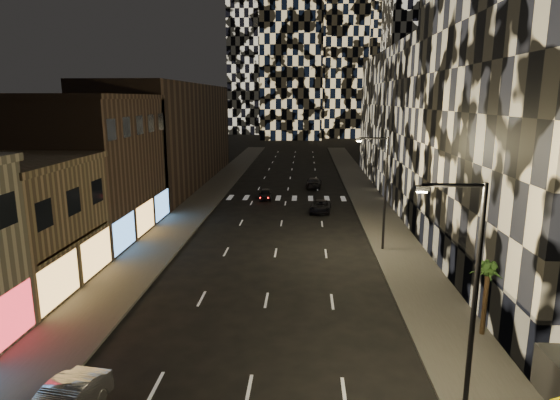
# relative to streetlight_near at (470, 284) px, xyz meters

# --- Properties ---
(sidewalk_left) EXTENTS (4.00, 120.00, 0.15)m
(sidewalk_left) POSITION_rel_streetlight_near_xyz_m (-18.35, 40.00, -5.28)
(sidewalk_left) COLOR #47443F
(sidewalk_left) RESTS_ON ground
(sidewalk_right) EXTENTS (4.00, 120.00, 0.15)m
(sidewalk_right) POSITION_rel_streetlight_near_xyz_m (1.65, 40.00, -5.28)
(sidewalk_right) COLOR #47443F
(sidewalk_right) RESTS_ON ground
(curb_left) EXTENTS (0.20, 120.00, 0.15)m
(curb_left) POSITION_rel_streetlight_near_xyz_m (-16.25, 40.00, -5.28)
(curb_left) COLOR #4C4C47
(curb_left) RESTS_ON ground
(curb_right) EXTENTS (0.20, 120.00, 0.15)m
(curb_right) POSITION_rel_streetlight_near_xyz_m (-0.45, 40.00, -5.28)
(curb_right) COLOR #4C4C47
(curb_right) RESTS_ON ground
(retail_brown) EXTENTS (10.00, 15.00, 12.00)m
(retail_brown) POSITION_rel_streetlight_near_xyz_m (-25.35, 23.50, 0.65)
(retail_brown) COLOR #453227
(retail_brown) RESTS_ON ground
(retail_filler_left) EXTENTS (10.00, 40.00, 14.00)m
(retail_filler_left) POSITION_rel_streetlight_near_xyz_m (-25.35, 50.00, 1.65)
(retail_filler_left) COLOR #453227
(retail_filler_left) RESTS_ON ground
(midrise_base) EXTENTS (0.60, 25.00, 3.00)m
(midrise_base) POSITION_rel_streetlight_near_xyz_m (3.95, 14.50, -3.85)
(midrise_base) COLOR #383838
(midrise_base) RESTS_ON ground
(midrise_filler_right) EXTENTS (16.00, 40.00, 18.00)m
(midrise_filler_right) POSITION_rel_streetlight_near_xyz_m (11.65, 47.00, 3.65)
(midrise_filler_right) COLOR #232326
(midrise_filler_right) RESTS_ON ground
(streetlight_near) EXTENTS (2.55, 0.25, 9.00)m
(streetlight_near) POSITION_rel_streetlight_near_xyz_m (0.00, 0.00, 0.00)
(streetlight_near) COLOR black
(streetlight_near) RESTS_ON sidewalk_right
(streetlight_far) EXTENTS (2.55, 0.25, 9.00)m
(streetlight_far) POSITION_rel_streetlight_near_xyz_m (0.00, 20.00, 0.00)
(streetlight_far) COLOR black
(streetlight_far) RESTS_ON sidewalk_right
(car_dark_midlane) EXTENTS (1.65, 3.79, 1.27)m
(car_dark_midlane) POSITION_rel_streetlight_near_xyz_m (-10.87, 39.16, -4.72)
(car_dark_midlane) COLOR black
(car_dark_midlane) RESTS_ON ground
(car_dark_oncoming) EXTENTS (2.25, 4.92, 1.39)m
(car_dark_oncoming) POSITION_rel_streetlight_near_xyz_m (-4.85, 47.09, -4.66)
(car_dark_oncoming) COLOR black
(car_dark_oncoming) RESTS_ON ground
(car_dark_rightlane) EXTENTS (2.48, 4.66, 1.25)m
(car_dark_rightlane) POSITION_rel_streetlight_near_xyz_m (-4.35, 32.87, -4.73)
(car_dark_rightlane) COLOR black
(car_dark_rightlane) RESTS_ON ground
(palm_tree) EXTENTS (1.97, 1.99, 3.90)m
(palm_tree) POSITION_rel_streetlight_near_xyz_m (3.15, 6.20, -1.98)
(palm_tree) COLOR #47331E
(palm_tree) RESTS_ON sidewalk_right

